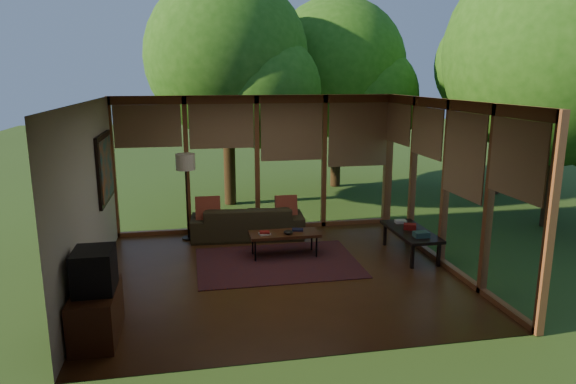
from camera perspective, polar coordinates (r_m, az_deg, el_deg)
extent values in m
plane|color=#563016|center=(8.21, -1.02, -9.10)|extent=(5.50, 5.50, 0.00)
plane|color=white|center=(7.63, -1.10, 10.08)|extent=(5.50, 5.50, 0.00)
cube|color=beige|center=(7.84, -21.29, -0.70)|extent=(0.04, 5.00, 2.70)
cube|color=beige|center=(5.45, 3.44, -5.50)|extent=(5.50, 0.04, 2.70)
cube|color=brown|center=(10.24, -3.45, 3.13)|extent=(5.50, 0.12, 2.70)
cube|color=brown|center=(8.70, 17.10, 0.87)|extent=(0.12, 5.00, 2.70)
plane|color=#365520|center=(18.34, 19.80, 2.35)|extent=(40.00, 40.00, 0.00)
cylinder|color=#3E2816|center=(12.39, -6.68, 8.90)|extent=(0.28, 0.28, 4.49)
sphere|color=#235513|center=(12.37, -6.83, 14.67)|extent=(3.79, 3.79, 3.79)
cylinder|color=#3E2816|center=(14.53, 5.32, 8.95)|extent=(0.28, 0.28, 4.22)
sphere|color=#235513|center=(14.50, 5.42, 13.57)|extent=(3.78, 3.78, 3.78)
cylinder|color=#3E2816|center=(11.57, 27.19, 7.30)|extent=(0.28, 0.28, 4.48)
sphere|color=#235513|center=(11.55, 27.83, 13.44)|extent=(4.37, 4.37, 4.37)
cylinder|color=#3E2816|center=(14.36, 21.59, 8.20)|extent=(0.28, 0.28, 4.28)
sphere|color=#235513|center=(14.33, 21.99, 12.93)|extent=(2.98, 2.98, 2.98)
cube|color=maroon|center=(8.67, -1.17, -7.84)|extent=(2.67, 1.89, 0.01)
imported|color=#39311C|center=(9.95, -4.52, -3.29)|extent=(2.20, 0.99, 0.63)
cube|color=maroon|center=(9.77, -8.90, -1.89)|extent=(0.46, 0.25, 0.49)
cube|color=maroon|center=(9.93, -0.22, -1.62)|extent=(0.42, 0.22, 0.44)
cube|color=beige|center=(8.75, -2.62, -4.67)|extent=(0.21, 0.17, 0.03)
cube|color=maroon|center=(8.74, -2.62, -4.48)|extent=(0.18, 0.14, 0.03)
cube|color=black|center=(8.97, 1.07, -4.21)|extent=(0.22, 0.19, 0.03)
ellipsoid|color=black|center=(8.76, 0.03, -4.48)|extent=(0.16, 0.16, 0.07)
cube|color=#4D2615|center=(6.65, -20.52, -12.58)|extent=(0.50, 1.00, 0.60)
cube|color=black|center=(6.44, -20.72, -8.13)|extent=(0.45, 0.55, 0.50)
cube|color=#2D4F49|center=(8.79, 14.58, -4.59)|extent=(0.25, 0.18, 0.09)
cube|color=maroon|center=(9.17, 13.39, -3.77)|extent=(0.25, 0.22, 0.09)
cube|color=beige|center=(9.53, 12.41, -3.23)|extent=(0.20, 0.16, 0.05)
cylinder|color=black|center=(10.09, -10.97, -5.04)|extent=(0.26, 0.26, 0.03)
cylinder|color=black|center=(9.88, -11.15, -0.75)|extent=(0.03, 0.03, 1.52)
cylinder|color=beige|center=(9.74, -11.33, 3.31)|extent=(0.36, 0.36, 0.30)
cube|color=#4D2615|center=(8.86, -0.41, -4.69)|extent=(1.20, 0.50, 0.05)
cylinder|color=black|center=(8.68, -3.66, -6.57)|extent=(0.03, 0.03, 0.38)
cylinder|color=black|center=(8.87, 3.19, -6.14)|extent=(0.03, 0.03, 0.38)
cylinder|color=black|center=(9.02, -3.95, -5.82)|extent=(0.03, 0.03, 0.38)
cylinder|color=black|center=(9.20, 2.65, -5.43)|extent=(0.03, 0.03, 0.38)
cube|color=black|center=(9.15, 13.49, -4.29)|extent=(0.60, 1.40, 0.05)
cube|color=black|center=(8.61, 13.64, -6.99)|extent=(0.05, 0.05, 0.40)
cube|color=black|center=(8.81, 16.39, -6.71)|extent=(0.05, 0.05, 0.40)
cube|color=black|center=(9.66, 10.72, -4.68)|extent=(0.05, 0.05, 0.40)
cube|color=black|center=(9.83, 13.22, -4.49)|extent=(0.05, 0.05, 0.40)
cube|color=black|center=(9.15, -19.69, 2.53)|extent=(0.05, 1.35, 1.15)
cube|color=#175A6A|center=(9.14, -19.51, 2.54)|extent=(0.02, 1.20, 1.00)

